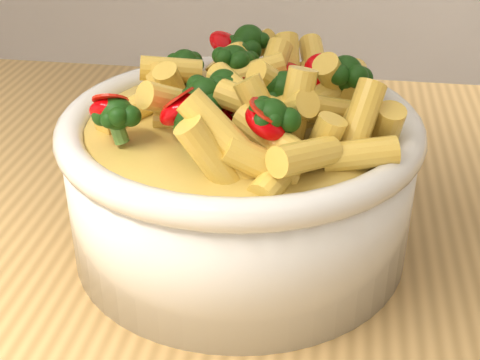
# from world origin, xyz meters

# --- Properties ---
(serving_bowl) EXTENTS (0.25, 0.25, 0.11)m
(serving_bowl) POSITION_xyz_m (-0.08, 0.05, 0.95)
(serving_bowl) COLOR silver
(serving_bowl) RESTS_ON table
(pasta_salad) EXTENTS (0.19, 0.19, 0.04)m
(pasta_salad) POSITION_xyz_m (-0.08, 0.05, 1.02)
(pasta_salad) COLOR #FFD450
(pasta_salad) RESTS_ON serving_bowl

